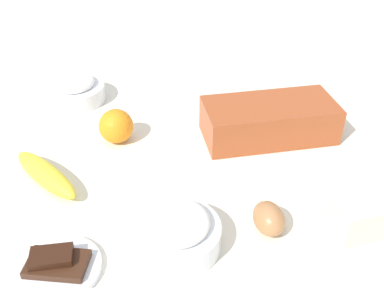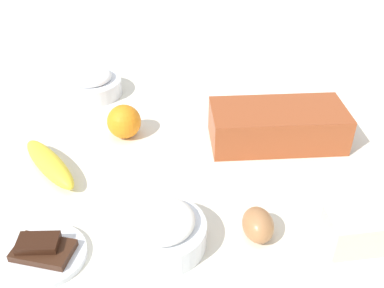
{
  "view_description": "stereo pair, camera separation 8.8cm",
  "coord_description": "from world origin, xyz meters",
  "px_view_note": "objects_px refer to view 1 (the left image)",
  "views": [
    {
      "loc": [
        0.0,
        0.72,
        0.54
      ],
      "look_at": [
        0.0,
        0.0,
        0.04
      ],
      "focal_mm": 41.29,
      "sensor_mm": 36.0,
      "label": 1
    },
    {
      "loc": [
        -0.08,
        0.71,
        0.54
      ],
      "look_at": [
        0.0,
        0.0,
        0.04
      ],
      "focal_mm": 41.29,
      "sensor_mm": 36.0,
      "label": 2
    }
  ],
  "objects_px": {
    "flour_bowl": "(179,231)",
    "banana": "(48,174)",
    "egg_near_butter": "(272,218)",
    "sugar_bowl": "(76,89)",
    "butter_block": "(364,217)",
    "chocolate_plate": "(60,266)",
    "loaf_pan": "(271,120)",
    "orange_fruit": "(118,126)"
  },
  "relations": [
    {
      "from": "flour_bowl",
      "to": "banana",
      "type": "bearing_deg",
      "value": -32.62
    },
    {
      "from": "flour_bowl",
      "to": "egg_near_butter",
      "type": "bearing_deg",
      "value": -167.21
    },
    {
      "from": "sugar_bowl",
      "to": "butter_block",
      "type": "xyz_separation_m",
      "value": [
        -0.57,
        0.45,
        -0.0
      ]
    },
    {
      "from": "chocolate_plate",
      "to": "sugar_bowl",
      "type": "bearing_deg",
      "value": -80.81
    },
    {
      "from": "flour_bowl",
      "to": "sugar_bowl",
      "type": "relative_size",
      "value": 0.94
    },
    {
      "from": "egg_near_butter",
      "to": "chocolate_plate",
      "type": "bearing_deg",
      "value": 14.25
    },
    {
      "from": "loaf_pan",
      "to": "sugar_bowl",
      "type": "distance_m",
      "value": 0.49
    },
    {
      "from": "flour_bowl",
      "to": "chocolate_plate",
      "type": "relative_size",
      "value": 1.1
    },
    {
      "from": "flour_bowl",
      "to": "sugar_bowl",
      "type": "distance_m",
      "value": 0.55
    },
    {
      "from": "butter_block",
      "to": "flour_bowl",
      "type": "bearing_deg",
      "value": 6.06
    },
    {
      "from": "orange_fruit",
      "to": "loaf_pan",
      "type": "bearing_deg",
      "value": -177.12
    },
    {
      "from": "orange_fruit",
      "to": "chocolate_plate",
      "type": "bearing_deg",
      "value": 82.89
    },
    {
      "from": "banana",
      "to": "butter_block",
      "type": "relative_size",
      "value": 2.11
    },
    {
      "from": "flour_bowl",
      "to": "egg_near_butter",
      "type": "height_order",
      "value": "flour_bowl"
    },
    {
      "from": "loaf_pan",
      "to": "egg_near_butter",
      "type": "relative_size",
      "value": 4.4
    },
    {
      "from": "loaf_pan",
      "to": "flour_bowl",
      "type": "xyz_separation_m",
      "value": [
        0.19,
        0.32,
        -0.01
      ]
    },
    {
      "from": "chocolate_plate",
      "to": "butter_block",
      "type": "bearing_deg",
      "value": -170.38
    },
    {
      "from": "banana",
      "to": "butter_block",
      "type": "distance_m",
      "value": 0.57
    },
    {
      "from": "banana",
      "to": "egg_near_butter",
      "type": "relative_size",
      "value": 2.79
    },
    {
      "from": "orange_fruit",
      "to": "egg_near_butter",
      "type": "relative_size",
      "value": 1.08
    },
    {
      "from": "orange_fruit",
      "to": "egg_near_butter",
      "type": "bearing_deg",
      "value": 137.0
    },
    {
      "from": "sugar_bowl",
      "to": "egg_near_butter",
      "type": "bearing_deg",
      "value": 132.94
    },
    {
      "from": "butter_block",
      "to": "egg_near_butter",
      "type": "relative_size",
      "value": 1.32
    },
    {
      "from": "orange_fruit",
      "to": "egg_near_butter",
      "type": "xyz_separation_m",
      "value": [
        -0.29,
        0.27,
        -0.01
      ]
    },
    {
      "from": "chocolate_plate",
      "to": "egg_near_butter",
      "type": "bearing_deg",
      "value": -165.75
    },
    {
      "from": "butter_block",
      "to": "chocolate_plate",
      "type": "xyz_separation_m",
      "value": [
        0.48,
        0.08,
        -0.02
      ]
    },
    {
      "from": "sugar_bowl",
      "to": "chocolate_plate",
      "type": "height_order",
      "value": "sugar_bowl"
    },
    {
      "from": "sugar_bowl",
      "to": "chocolate_plate",
      "type": "bearing_deg",
      "value": 99.19
    },
    {
      "from": "flour_bowl",
      "to": "chocolate_plate",
      "type": "xyz_separation_m",
      "value": [
        0.18,
        0.05,
        -0.02
      ]
    },
    {
      "from": "sugar_bowl",
      "to": "butter_block",
      "type": "height_order",
      "value": "sugar_bowl"
    },
    {
      "from": "flour_bowl",
      "to": "loaf_pan",
      "type": "bearing_deg",
      "value": -121.29
    },
    {
      "from": "sugar_bowl",
      "to": "egg_near_butter",
      "type": "xyz_separation_m",
      "value": [
        -0.42,
        0.45,
        -0.0
      ]
    },
    {
      "from": "butter_block",
      "to": "banana",
      "type": "bearing_deg",
      "value": -13.03
    },
    {
      "from": "loaf_pan",
      "to": "chocolate_plate",
      "type": "relative_size",
      "value": 2.3
    },
    {
      "from": "egg_near_butter",
      "to": "banana",
      "type": "bearing_deg",
      "value": -17.34
    },
    {
      "from": "flour_bowl",
      "to": "banana",
      "type": "xyz_separation_m",
      "value": [
        0.25,
        -0.16,
        -0.01
      ]
    },
    {
      "from": "butter_block",
      "to": "chocolate_plate",
      "type": "distance_m",
      "value": 0.49
    },
    {
      "from": "banana",
      "to": "chocolate_plate",
      "type": "relative_size",
      "value": 1.46
    },
    {
      "from": "loaf_pan",
      "to": "flour_bowl",
      "type": "height_order",
      "value": "loaf_pan"
    },
    {
      "from": "sugar_bowl",
      "to": "egg_near_butter",
      "type": "height_order",
      "value": "sugar_bowl"
    },
    {
      "from": "orange_fruit",
      "to": "chocolate_plate",
      "type": "xyz_separation_m",
      "value": [
        0.04,
        0.35,
        -0.03
      ]
    },
    {
      "from": "orange_fruit",
      "to": "sugar_bowl",
      "type": "bearing_deg",
      "value": -54.25
    }
  ]
}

